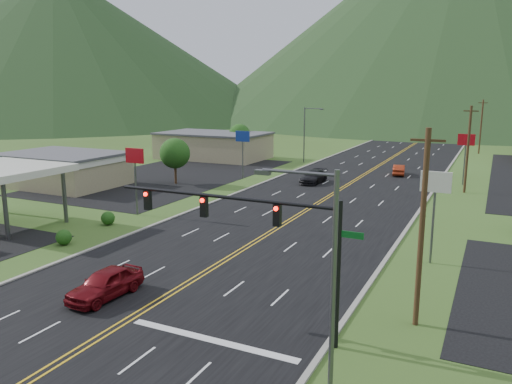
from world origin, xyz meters
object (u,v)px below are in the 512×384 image
at_px(car_red_far, 399,170).
at_px(streetlight_east, 325,272).
at_px(car_dark_mid, 314,177).
at_px(streetlight_west, 306,131).
at_px(traffic_signal, 258,226).
at_px(car_red_near, 105,284).
at_px(gas_canopy, 2,171).

bearing_deg(car_red_far, streetlight_east, 88.75).
bearing_deg(car_dark_mid, streetlight_west, 115.17).
bearing_deg(traffic_signal, car_red_near, -178.05).
bearing_deg(streetlight_west, traffic_signal, -72.03).
distance_m(streetlight_east, gas_canopy, 35.28).
distance_m(streetlight_east, car_red_far, 54.59).
height_order(streetlight_west, gas_canopy, streetlight_west).
bearing_deg(streetlight_east, car_red_near, 165.52).
bearing_deg(car_red_far, streetlight_west, -28.90).
bearing_deg(gas_canopy, streetlight_east, -19.88).
bearing_deg(streetlight_east, car_dark_mid, 109.80).
xyz_separation_m(streetlight_east, car_red_far, (-6.77, 53.98, -4.45)).
height_order(traffic_signal, car_red_far, traffic_signal).
bearing_deg(car_red_near, car_red_far, 84.36).
bearing_deg(traffic_signal, car_dark_mid, 105.46).
height_order(streetlight_east, car_red_near, streetlight_east).
relative_size(gas_canopy, car_dark_mid, 1.83).
height_order(streetlight_west, car_red_far, streetlight_west).
height_order(gas_canopy, car_red_near, gas_canopy).
xyz_separation_m(streetlight_west, car_red_far, (16.09, -6.02, -4.45)).
distance_m(streetlight_east, car_red_near, 15.31).
relative_size(traffic_signal, car_red_near, 2.68).
height_order(streetlight_west, car_red_near, streetlight_west).
relative_size(streetlight_west, car_red_far, 2.04).
height_order(traffic_signal, streetlight_west, streetlight_west).
xyz_separation_m(traffic_signal, gas_canopy, (-28.48, 8.00, -0.46)).
relative_size(car_red_near, car_red_far, 1.11).
bearing_deg(car_red_near, traffic_signal, 4.72).
bearing_deg(gas_canopy, streetlight_west, 77.87).
height_order(streetlight_east, car_red_far, streetlight_east).
distance_m(streetlight_west, gas_canopy, 49.10).
distance_m(gas_canopy, car_red_far, 49.77).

